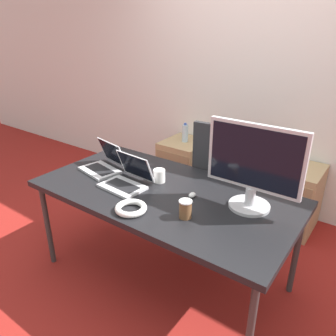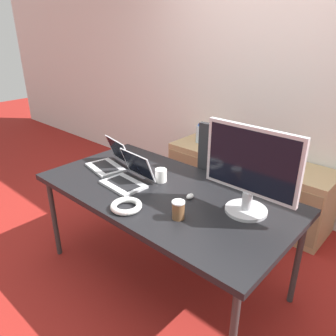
# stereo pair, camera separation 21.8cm
# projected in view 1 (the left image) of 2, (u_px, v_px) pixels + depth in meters

# --- Properties ---
(ground_plane) EXTENTS (14.00, 14.00, 0.00)m
(ground_plane) POSITION_uv_depth(u_px,v_px,m) (165.00, 275.00, 2.50)
(ground_plane) COLOR maroon
(wall_back) EXTENTS (10.00, 0.05, 2.60)m
(wall_back) POSITION_uv_depth(u_px,v_px,m) (258.00, 76.00, 3.09)
(wall_back) COLOR silver
(wall_back) RESTS_ON ground_plane
(desk) EXTENTS (1.76, 0.91, 0.73)m
(desk) POSITION_uv_depth(u_px,v_px,m) (164.00, 196.00, 2.23)
(desk) COLOR black
(desk) RESTS_ON ground_plane
(office_chair) EXTENTS (0.56, 0.58, 1.09)m
(office_chair) POSITION_uv_depth(u_px,v_px,m) (225.00, 197.00, 2.78)
(office_chair) COLOR #232326
(office_chair) RESTS_ON ground_plane
(cabinet_left) EXTENTS (0.44, 0.48, 0.60)m
(cabinet_left) POSITION_uv_depth(u_px,v_px,m) (184.00, 167.00, 3.63)
(cabinet_left) COLOR tan
(cabinet_left) RESTS_ON ground_plane
(cabinet_right) EXTENTS (0.44, 0.48, 0.60)m
(cabinet_right) POSITION_uv_depth(u_px,v_px,m) (292.00, 197.00, 3.00)
(cabinet_right) COLOR tan
(cabinet_right) RESTS_ON ground_plane
(water_bottle) EXTENTS (0.06, 0.06, 0.20)m
(water_bottle) POSITION_uv_depth(u_px,v_px,m) (185.00, 133.00, 3.48)
(water_bottle) COLOR silver
(water_bottle) RESTS_ON cabinet_left
(laptop_left) EXTENTS (0.34, 0.33, 0.21)m
(laptop_left) POSITION_uv_depth(u_px,v_px,m) (104.00, 164.00, 2.50)
(laptop_left) COLOR silver
(laptop_left) RESTS_ON desk
(laptop_right) EXTENTS (0.32, 0.30, 0.21)m
(laptop_right) POSITION_uv_depth(u_px,v_px,m) (127.00, 180.00, 2.26)
(laptop_right) COLOR silver
(laptop_right) RESTS_ON desk
(monitor) EXTENTS (0.58, 0.25, 0.53)m
(monitor) POSITION_uv_depth(u_px,v_px,m) (254.00, 166.00, 1.90)
(monitor) COLOR #B7B7BC
(monitor) RESTS_ON desk
(mouse) EXTENTS (0.04, 0.06, 0.03)m
(mouse) POSITION_uv_depth(u_px,v_px,m) (192.00, 195.00, 2.12)
(mouse) COLOR silver
(mouse) RESTS_ON desk
(coffee_cup_white) EXTENTS (0.08, 0.08, 0.09)m
(coffee_cup_white) POSITION_uv_depth(u_px,v_px,m) (159.00, 176.00, 2.31)
(coffee_cup_white) COLOR white
(coffee_cup_white) RESTS_ON desk
(coffee_cup_brown) EXTENTS (0.08, 0.08, 0.11)m
(coffee_cup_brown) POSITION_uv_depth(u_px,v_px,m) (185.00, 209.00, 1.88)
(coffee_cup_brown) COLOR brown
(coffee_cup_brown) RESTS_ON desk
(cable_coil) EXTENTS (0.19, 0.19, 0.04)m
(cable_coil) POSITION_uv_depth(u_px,v_px,m) (131.00, 208.00, 1.96)
(cable_coil) COLOR white
(cable_coil) RESTS_ON desk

